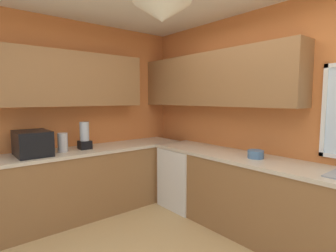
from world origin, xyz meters
The scene contains 8 objects.
room_shell centered at (-0.79, 0.59, 1.84)m, with size 4.26×3.41×2.67m.
counter_run_left centered at (-1.76, 0.00, 0.44)m, with size 0.65×3.02×0.89m.
counter_run_back centered at (0.21, 1.33, 0.44)m, with size 3.35×0.65×0.89m.
dishwasher centered at (-1.10, 1.30, 0.42)m, with size 0.60×0.60×0.84m, color white.
microwave centered at (-1.76, -0.55, 1.03)m, with size 0.48×0.36×0.29m, color black.
kettle centered at (-1.74, -0.21, 1.00)m, with size 0.12×0.12×0.24m, color #B7B7BC.
bowl centered at (-0.01, 1.33, 0.93)m, with size 0.17×0.17×0.09m, color #4C7099.
blender_appliance centered at (-1.76, 0.08, 1.05)m, with size 0.15×0.15×0.36m.
Camera 1 is at (1.62, -1.28, 1.55)m, focal length 28.43 mm.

